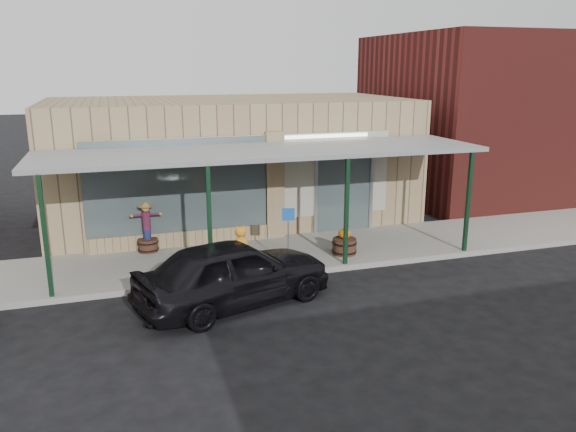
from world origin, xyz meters
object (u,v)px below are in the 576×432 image
object	(u,v)px
parked_sedan	(234,272)
barrel_pumpkin	(344,244)
barrel_scarecrow	(147,235)
handicap_sign	(288,229)

from	to	relation	value
parked_sedan	barrel_pumpkin	bearing A→B (deg)	-76.71
barrel_scarecrow	handicap_sign	bearing A→B (deg)	-26.05
barrel_scarecrow	handicap_sign	world-z (taller)	handicap_sign
barrel_scarecrow	parked_sedan	world-z (taller)	parked_sedan
barrel_pumpkin	handicap_sign	size ratio (longest dim) A/B	0.50
barrel_scarecrow	handicap_sign	distance (m)	4.23
barrel_scarecrow	barrel_pumpkin	world-z (taller)	barrel_scarecrow
barrel_pumpkin	parked_sedan	size ratio (longest dim) A/B	0.16
barrel_pumpkin	parked_sedan	xyz separation A→B (m)	(-3.61, -2.14, 0.34)
barrel_scarecrow	barrel_pumpkin	bearing A→B (deg)	-10.84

